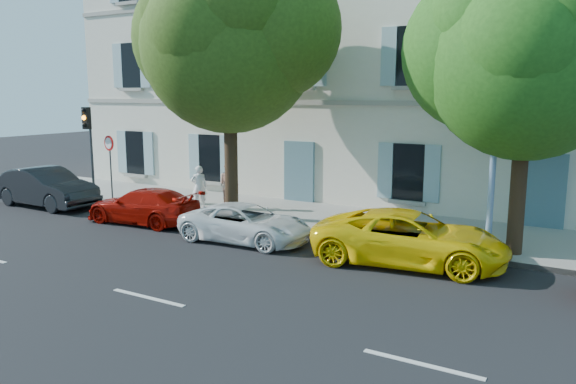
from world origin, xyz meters
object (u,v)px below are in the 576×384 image
Objects in this scene: car_white_coupe at (246,223)px; traffic_light at (88,133)px; car_yellow_supercar at (410,238)px; road_sign at (110,154)px; tree_left at (229,46)px; car_dark_sedan at (46,187)px; street_lamp at (497,75)px; pedestrian_a at (199,187)px; car_red_coupe at (143,206)px; pedestrian_b at (229,184)px; tree_right at (527,61)px.

traffic_light is at bearing 75.47° from car_white_coupe.
car_yellow_supercar is 1.92× the size of road_sign.
tree_left is 3.45× the size of road_sign.
car_dark_sedan is at bearing -122.19° from traffic_light.
road_sign is (1.81, 1.62, 1.25)m from car_dark_sedan.
pedestrian_a is at bearing 173.60° from street_lamp.
car_white_coupe is 8.24m from road_sign.
street_lamp is at bearing -2.22° from road_sign.
traffic_light is at bearing -30.88° from car_dark_sedan.
car_red_coupe is 9.24m from car_yellow_supercar.
car_red_coupe is 0.83× the size of car_yellow_supercar.
tree_right is at bearing -177.33° from pedestrian_b.
tree_left is at bearing -77.60° from car_dark_sedan.
car_dark_sedan is 1.12× the size of car_red_coupe.
road_sign is at bearing -46.88° from car_dark_sedan.
traffic_light is at bearing -167.82° from road_sign.
car_white_coupe is 7.95m from street_lamp.
car_yellow_supercar is 5.33m from tree_right.
street_lamp is (1.67, 1.23, 4.10)m from car_yellow_supercar.
car_red_coupe reaches higher than car_white_coupe.
street_lamp reaches higher than road_sign.
street_lamp reaches higher than car_dark_sedan.
car_white_coupe is 4.90m from car_yellow_supercar.
car_white_coupe is 0.51× the size of tree_right.
tree_left is 5.64× the size of pedestrian_a.
tree_right is 0.92m from street_lamp.
car_yellow_supercar is (4.89, 0.28, 0.13)m from car_white_coupe.
traffic_light is 6.20m from pedestrian_b.
pedestrian_a reaches higher than car_yellow_supercar.
car_white_coupe is 8.75m from tree_right.
car_yellow_supercar is 8.44m from pedestrian_b.
road_sign is at bearing 72.75° from car_white_coupe.
tree_right is (2.25, 1.85, 4.46)m from car_yellow_supercar.
traffic_light is at bearing -179.06° from tree_right.
car_dark_sedan is 2.91× the size of pedestrian_a.
tree_right is at bearing -58.36° from car_yellow_supercar.
tree_right is 11.85m from pedestrian_a.
car_red_coupe is at bearing -90.83° from car_dark_sedan.
road_sign is (-12.73, 1.79, 1.32)m from car_yellow_supercar.
pedestrian_b is (5.77, 1.41, -1.77)m from traffic_light.
car_dark_sedan is 1.78× the size of road_sign.
car_red_coupe is at bearing 41.16° from pedestrian_a.
pedestrian_a is (-3.92, 2.69, 0.38)m from car_white_coupe.
tree_left reaches higher than traffic_light.
car_yellow_supercar is at bearing -8.00° from road_sign.
pedestrian_a is (3.92, 0.62, -1.06)m from road_sign.
road_sign is 4.11m from pedestrian_a.
traffic_light is 1.42× the size of road_sign.
tree_left is at bearing -178.94° from tree_right.
car_white_coupe is at bearing -167.03° from street_lamp.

